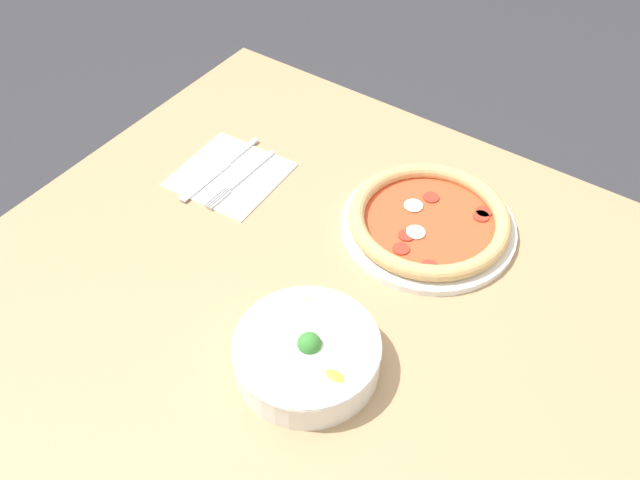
% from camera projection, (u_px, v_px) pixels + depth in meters
% --- Properties ---
extents(dining_table, '(1.08, 0.97, 0.74)m').
position_uv_depth(dining_table, '(322.00, 346.00, 1.12)').
color(dining_table, tan).
rests_on(dining_table, ground_plane).
extents(pizza, '(0.28, 0.28, 0.04)m').
position_uv_depth(pizza, '(429.00, 222.00, 1.14)').
color(pizza, white).
rests_on(pizza, dining_table).
extents(bowl, '(0.20, 0.20, 0.07)m').
position_uv_depth(bowl, '(307.00, 353.00, 0.95)').
color(bowl, white).
rests_on(bowl, dining_table).
extents(napkin, '(0.18, 0.18, 0.00)m').
position_uv_depth(napkin, '(230.00, 175.00, 1.24)').
color(napkin, white).
rests_on(napkin, dining_table).
extents(fork, '(0.02, 0.18, 0.00)m').
position_uv_depth(fork, '(242.00, 178.00, 1.23)').
color(fork, silver).
rests_on(fork, napkin).
extents(knife, '(0.02, 0.20, 0.01)m').
position_uv_depth(knife, '(224.00, 166.00, 1.26)').
color(knife, silver).
rests_on(knife, napkin).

